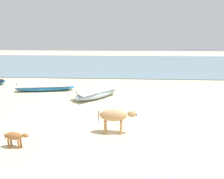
% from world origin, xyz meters
% --- Properties ---
extents(ground, '(80.00, 80.00, 0.00)m').
position_xyz_m(ground, '(0.00, 0.00, 0.00)').
color(ground, beige).
extents(sea_water, '(60.00, 20.00, 0.08)m').
position_xyz_m(sea_water, '(0.00, 17.91, 0.04)').
color(sea_water, slate).
rests_on(sea_water, ground).
extents(fishing_boat_0, '(4.28, 1.53, 0.62)m').
position_xyz_m(fishing_boat_0, '(-5.83, 3.93, 0.23)').
color(fishing_boat_0, '#1E669E').
rests_on(fishing_boat_0, ground).
extents(fishing_boat_2, '(3.00, 3.03, 0.76)m').
position_xyz_m(fishing_boat_2, '(-1.94, 2.56, 0.30)').
color(fishing_boat_2, '#8CA5B7').
rests_on(fishing_boat_2, ground).
extents(cow_adult_tan, '(1.55, 0.46, 1.00)m').
position_xyz_m(cow_adult_tan, '(-0.59, -1.92, 0.72)').
color(cow_adult_tan, tan).
rests_on(cow_adult_tan, ground).
extents(calf_near_brown, '(0.91, 0.30, 0.59)m').
position_xyz_m(calf_near_brown, '(-4.05, -3.18, 0.42)').
color(calf_near_brown, brown).
rests_on(calf_near_brown, ground).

